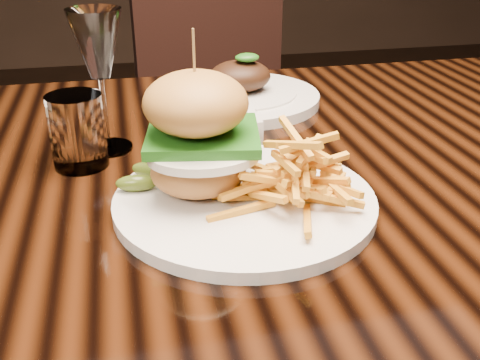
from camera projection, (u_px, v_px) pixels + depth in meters
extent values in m
cube|color=black|center=(259.00, 172.00, 0.80)|extent=(1.60, 0.90, 0.04)
cylinder|color=silver|center=(245.00, 201.00, 0.67)|extent=(0.31, 0.31, 0.01)
ellipsoid|color=#A16D34|center=(198.00, 170.00, 0.67)|extent=(0.11, 0.11, 0.05)
ellipsoid|color=silver|center=(204.00, 154.00, 0.63)|extent=(0.13, 0.10, 0.01)
ellipsoid|color=orange|center=(223.00, 155.00, 0.62)|extent=(0.02, 0.02, 0.01)
cube|color=#256B1A|center=(197.00, 138.00, 0.65)|extent=(0.15, 0.14, 0.01)
ellipsoid|color=#99652A|center=(196.00, 103.00, 0.63)|extent=(0.12, 0.12, 0.07)
cylinder|color=olive|center=(195.00, 72.00, 0.61)|extent=(0.00, 0.00, 0.09)
ellipsoid|color=#354713|center=(137.00, 183.00, 0.67)|extent=(0.05, 0.03, 0.02)
ellipsoid|color=#354713|center=(150.00, 170.00, 0.70)|extent=(0.05, 0.04, 0.02)
cube|color=silver|center=(229.00, 127.00, 0.85)|extent=(0.11, 0.11, 0.04)
cylinder|color=white|center=(109.00, 148.00, 0.82)|extent=(0.07, 0.07, 0.00)
cylinder|color=white|center=(105.00, 113.00, 0.80)|extent=(0.01, 0.01, 0.10)
cone|color=white|center=(97.00, 44.00, 0.76)|extent=(0.07, 0.07, 0.09)
cylinder|color=white|center=(78.00, 131.00, 0.75)|extent=(0.07, 0.07, 0.10)
cylinder|color=silver|center=(240.00, 98.00, 1.01)|extent=(0.28, 0.28, 0.02)
cylinder|color=silver|center=(240.00, 97.00, 1.01)|extent=(0.20, 0.20, 0.02)
ellipsoid|color=black|center=(240.00, 76.00, 0.99)|extent=(0.11, 0.09, 0.05)
ellipsoid|color=#256B1A|center=(247.00, 58.00, 0.97)|extent=(0.04, 0.03, 0.02)
cube|color=black|center=(231.00, 139.00, 1.65)|extent=(0.51, 0.51, 0.06)
cube|color=black|center=(209.00, 39.00, 1.72)|extent=(0.46, 0.11, 0.50)
cylinder|color=black|center=(188.00, 249.00, 1.53)|extent=(0.04, 0.04, 0.45)
cylinder|color=black|center=(314.00, 225.00, 1.64)|extent=(0.04, 0.04, 0.45)
cylinder|color=black|center=(159.00, 188.00, 1.85)|extent=(0.04, 0.04, 0.45)
cylinder|color=black|center=(266.00, 172.00, 1.97)|extent=(0.04, 0.04, 0.45)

